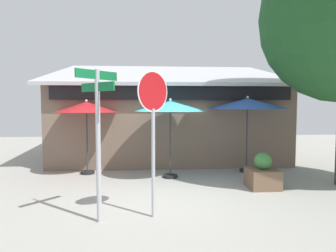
{
  "coord_description": "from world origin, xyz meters",
  "views": [
    {
      "loc": [
        -0.48,
        -7.13,
        2.17
      ],
      "look_at": [
        0.12,
        1.2,
        1.6
      ],
      "focal_mm": 31.37,
      "sensor_mm": 36.0,
      "label": 1
    }
  ],
  "objects": [
    {
      "name": "stop_sign",
      "position": [
        -0.36,
        -1.5,
        1.98
      ],
      "size": [
        0.58,
        0.53,
        2.84
      ],
      "color": "#A8AAB2",
      "rests_on": "ground"
    },
    {
      "name": "ground_plane",
      "position": [
        0.0,
        0.0,
        -0.05
      ],
      "size": [
        28.0,
        28.0,
        0.1
      ],
      "primitive_type": "cube",
      "color": "#9E9B93"
    },
    {
      "name": "patio_umbrella_teal_center",
      "position": [
        0.22,
        1.63,
        2.14
      ],
      "size": [
        2.15,
        2.15,
        2.4
      ],
      "color": "black",
      "rests_on": "ground"
    },
    {
      "name": "cafe_building",
      "position": [
        0.41,
        5.42,
        1.57
      ],
      "size": [
        9.17,
        5.97,
        4.22
      ],
      "color": "#705B4C",
      "rests_on": "ground"
    },
    {
      "name": "patio_umbrella_royal_blue_right",
      "position": [
        2.79,
        2.23,
        2.23
      ],
      "size": [
        2.59,
        2.59,
        2.5
      ],
      "color": "black",
      "rests_on": "ground"
    },
    {
      "name": "sidewalk_planter",
      "position": [
        2.57,
        0.31,
        0.36
      ],
      "size": [
        0.77,
        0.77,
        0.95
      ],
      "color": "brown",
      "rests_on": "ground"
    },
    {
      "name": "street_sign_post",
      "position": [
        -1.38,
        -1.67,
        1.76
      ],
      "size": [
        0.71,
        0.74,
        2.84
      ],
      "color": "#A8AAB2",
      "rests_on": "ground"
    },
    {
      "name": "patio_umbrella_crimson_left",
      "position": [
        -2.39,
        2.32,
        2.11
      ],
      "size": [
        1.95,
        1.95,
        2.37
      ],
      "color": "black",
      "rests_on": "ground"
    }
  ]
}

